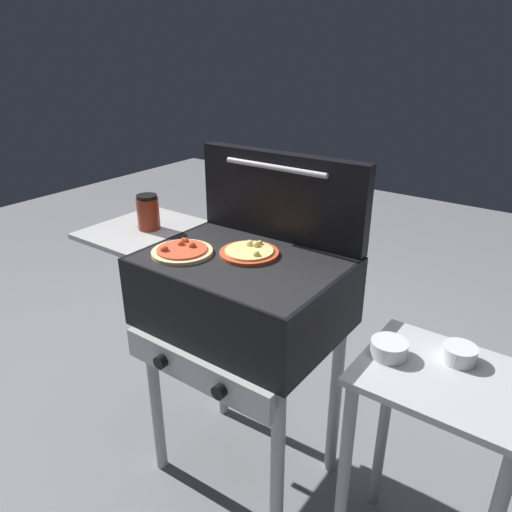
# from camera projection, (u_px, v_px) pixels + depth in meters

# --- Properties ---
(ground_plane) EXTENTS (8.00, 8.00, 0.00)m
(ground_plane) POSITION_uv_depth(u_px,v_px,m) (246.00, 466.00, 1.89)
(ground_plane) COLOR gray
(grill) EXTENTS (0.96, 0.53, 0.90)m
(grill) POSITION_uv_depth(u_px,v_px,m) (240.00, 297.00, 1.59)
(grill) COLOR black
(grill) RESTS_ON ground_plane
(grill_lid_open) EXTENTS (0.63, 0.09, 0.30)m
(grill_lid_open) POSITION_uv_depth(u_px,v_px,m) (281.00, 196.00, 1.63)
(grill_lid_open) COLOR black
(grill_lid_open) RESTS_ON grill
(pizza_cheese) EXTENTS (0.19, 0.19, 0.04)m
(pizza_cheese) POSITION_uv_depth(u_px,v_px,m) (250.00, 252.00, 1.55)
(pizza_cheese) COLOR #C64723
(pizza_cheese) RESTS_ON grill
(pizza_pepperoni) EXTENTS (0.20, 0.20, 0.04)m
(pizza_pepperoni) POSITION_uv_depth(u_px,v_px,m) (182.00, 251.00, 1.56)
(pizza_pepperoni) COLOR beige
(pizza_pepperoni) RESTS_ON grill
(sauce_jar) EXTENTS (0.08, 0.08, 0.13)m
(sauce_jar) POSITION_uv_depth(u_px,v_px,m) (148.00, 212.00, 1.75)
(sauce_jar) COLOR maroon
(sauce_jar) RESTS_ON grill
(prep_table) EXTENTS (0.44, 0.36, 0.74)m
(prep_table) POSITION_uv_depth(u_px,v_px,m) (435.00, 437.00, 1.32)
(prep_table) COLOR #B2B2B7
(prep_table) RESTS_ON ground_plane
(topping_bowl_near) EXTENTS (0.09, 0.09, 0.04)m
(topping_bowl_near) POSITION_uv_depth(u_px,v_px,m) (459.00, 354.00, 1.28)
(topping_bowl_near) COLOR silver
(topping_bowl_near) RESTS_ON prep_table
(topping_bowl_far) EXTENTS (0.10, 0.10, 0.04)m
(topping_bowl_far) POSITION_uv_depth(u_px,v_px,m) (389.00, 349.00, 1.31)
(topping_bowl_far) COLOR silver
(topping_bowl_far) RESTS_ON prep_table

